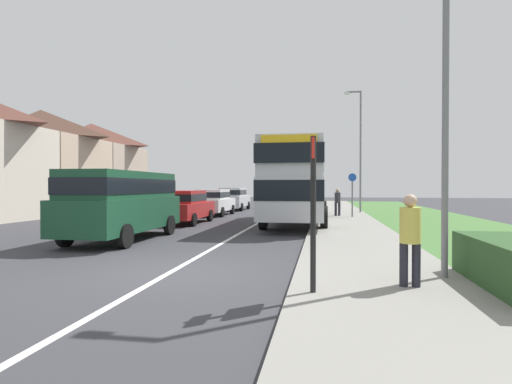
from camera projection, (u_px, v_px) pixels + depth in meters
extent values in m
plane|color=#38383D|center=(169.00, 273.00, 8.44)|extent=(120.00, 120.00, 0.00)
cube|color=silver|center=(243.00, 231.00, 16.33)|extent=(0.14, 60.00, 0.01)
cube|color=gray|center=(355.00, 238.00, 13.67)|extent=(3.20, 68.00, 0.12)
cube|color=#477538|center=(493.00, 242.00, 12.97)|extent=(6.00, 68.00, 0.08)
cube|color=#BCBCC1|center=(298.00, 196.00, 19.59)|extent=(2.50, 10.34, 1.65)
cube|color=#BCBCC1|center=(298.00, 163.00, 19.57)|extent=(2.45, 10.13, 1.55)
cube|color=black|center=(298.00, 189.00, 19.58)|extent=(2.52, 10.39, 0.76)
cube|color=black|center=(298.00, 161.00, 19.57)|extent=(2.52, 10.39, 0.72)
cube|color=gold|center=(289.00, 141.00, 14.51)|extent=(2.00, 0.08, 0.44)
cylinder|color=black|center=(279.00, 209.00, 22.97)|extent=(0.30, 1.00, 1.00)
cylinder|color=black|center=(324.00, 210.00, 22.56)|extent=(0.30, 1.00, 1.00)
cylinder|color=black|center=(263.00, 218.00, 17.00)|extent=(0.30, 1.00, 1.00)
cylinder|color=black|center=(324.00, 218.00, 16.59)|extent=(0.30, 1.00, 1.00)
cube|color=#19472D|center=(123.00, 214.00, 13.63)|extent=(1.95, 5.53, 1.06)
cube|color=#19472D|center=(123.00, 185.00, 13.62)|extent=(1.72, 5.09, 0.87)
cube|color=black|center=(123.00, 186.00, 13.62)|extent=(1.75, 5.14, 0.48)
cylinder|color=black|center=(122.00, 224.00, 15.49)|extent=(0.20, 0.72, 0.72)
cylinder|color=black|center=(169.00, 225.00, 15.17)|extent=(0.20, 0.72, 0.72)
cylinder|color=black|center=(65.00, 235.00, 12.10)|extent=(0.20, 0.72, 0.72)
cylinder|color=black|center=(125.00, 236.00, 11.79)|extent=(0.20, 0.72, 0.72)
cube|color=#B21E1E|center=(185.00, 210.00, 19.80)|extent=(1.72, 4.44, 0.71)
cube|color=#B21E1E|center=(184.00, 197.00, 19.57)|extent=(1.51, 2.44, 0.58)
cube|color=black|center=(184.00, 197.00, 19.57)|extent=(1.55, 2.47, 0.33)
cylinder|color=black|center=(179.00, 215.00, 21.30)|extent=(0.20, 0.60, 0.60)
cylinder|color=black|center=(210.00, 215.00, 21.02)|extent=(0.20, 0.60, 0.60)
cylinder|color=black|center=(158.00, 219.00, 18.58)|extent=(0.20, 0.60, 0.60)
cylinder|color=black|center=(193.00, 220.00, 18.31)|extent=(0.20, 0.60, 0.60)
cube|color=silver|center=(213.00, 205.00, 25.34)|extent=(1.83, 4.52, 0.73)
cube|color=silver|center=(212.00, 194.00, 25.10)|extent=(1.61, 2.49, 0.59)
cube|color=black|center=(212.00, 195.00, 25.10)|extent=(1.64, 2.51, 0.33)
cylinder|color=black|center=(206.00, 209.00, 26.87)|extent=(0.20, 0.60, 0.60)
cylinder|color=black|center=(232.00, 209.00, 26.58)|extent=(0.20, 0.60, 0.60)
cylinder|color=black|center=(192.00, 212.00, 24.10)|extent=(0.20, 0.60, 0.60)
cylinder|color=black|center=(222.00, 212.00, 23.81)|extent=(0.20, 0.60, 0.60)
cube|color=#B7B7BC|center=(233.00, 201.00, 31.01)|extent=(1.84, 4.48, 0.77)
cube|color=#B7B7BC|center=(233.00, 192.00, 30.78)|extent=(1.62, 2.46, 0.63)
cube|color=black|center=(233.00, 192.00, 30.78)|extent=(1.66, 2.49, 0.35)
cylinder|color=black|center=(226.00, 205.00, 32.53)|extent=(0.20, 0.60, 0.60)
cylinder|color=black|center=(248.00, 205.00, 32.23)|extent=(0.20, 0.60, 0.60)
cylinder|color=black|center=(217.00, 207.00, 29.79)|extent=(0.20, 0.60, 0.60)
cylinder|color=black|center=(241.00, 207.00, 29.50)|extent=(0.20, 0.60, 0.60)
cylinder|color=#23232D|center=(404.00, 268.00, 6.84)|extent=(0.14, 0.14, 0.85)
cylinder|color=#23232D|center=(416.00, 269.00, 6.81)|extent=(0.14, 0.14, 0.85)
cylinder|color=#D1C14C|center=(410.00, 225.00, 6.82)|extent=(0.34, 0.34, 0.60)
sphere|color=tan|center=(410.00, 201.00, 6.81)|extent=(0.22, 0.22, 0.22)
cylinder|color=#23232D|center=(336.00, 210.00, 23.40)|extent=(0.14, 0.14, 0.85)
cylinder|color=#23232D|center=(339.00, 210.00, 23.37)|extent=(0.14, 0.14, 0.85)
cylinder|color=#333338|center=(338.00, 198.00, 23.38)|extent=(0.34, 0.34, 0.60)
sphere|color=tan|center=(338.00, 191.00, 23.37)|extent=(0.22, 0.22, 0.22)
cylinder|color=black|center=(313.00, 218.00, 6.46)|extent=(0.09, 0.09, 2.60)
cube|color=red|center=(313.00, 149.00, 6.44)|extent=(0.04, 0.44, 0.32)
cube|color=black|center=(313.00, 202.00, 6.47)|extent=(0.06, 0.52, 0.68)
cylinder|color=slate|center=(352.00, 200.00, 22.45)|extent=(0.08, 0.08, 2.10)
cylinder|color=blue|center=(352.00, 177.00, 22.44)|extent=(0.44, 0.03, 0.44)
cylinder|color=slate|center=(445.00, 104.00, 7.50)|extent=(0.12, 0.12, 6.64)
cylinder|color=slate|center=(361.00, 153.00, 26.54)|extent=(0.12, 0.12, 8.02)
cube|color=slate|center=(354.00, 92.00, 26.56)|extent=(0.90, 0.10, 0.10)
cube|color=silver|center=(347.00, 93.00, 26.64)|extent=(0.36, 0.20, 0.14)
cube|color=#C1A88E|center=(41.00, 176.00, 27.41)|extent=(7.12, 5.92, 5.03)
pyramid|color=#4C3328|center=(41.00, 124.00, 27.36)|extent=(7.12, 5.92, 1.92)
cube|color=tan|center=(91.00, 178.00, 33.36)|extent=(7.12, 5.92, 5.03)
pyramid|color=brown|center=(91.00, 135.00, 33.32)|extent=(7.12, 5.92, 1.92)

